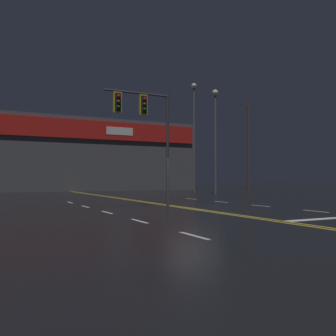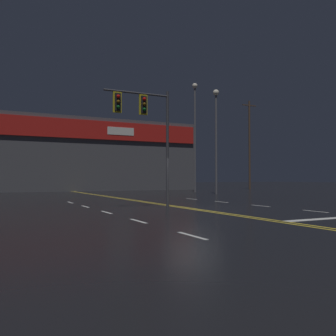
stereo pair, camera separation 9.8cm
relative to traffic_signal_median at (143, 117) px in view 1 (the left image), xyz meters
The scene contains 7 objects.
ground_plane 5.01m from the traffic_signal_median, 35.88° to the right, with size 200.00×200.00×0.00m, color black.
road_markings 5.65m from the traffic_signal_median, 42.22° to the right, with size 12.43×60.00×0.01m.
traffic_signal_median is the anchor object (origin of this frame).
streetlight_near_right 16.91m from the traffic_signal_median, 43.92° to the left, with size 0.56×0.56×9.58m.
streetlight_median_approach 21.31m from the traffic_signal_median, 52.41° to the left, with size 0.56×0.56×11.42m.
building_backdrop 29.29m from the traffic_signal_median, 86.25° to the left, with size 30.80×10.23×8.33m.
utility_pole_row 22.79m from the traffic_signal_median, 85.85° to the left, with size 46.43×0.26×12.96m.
Camera 1 is at (-9.06, -15.37, 1.46)m, focal length 40.00 mm.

